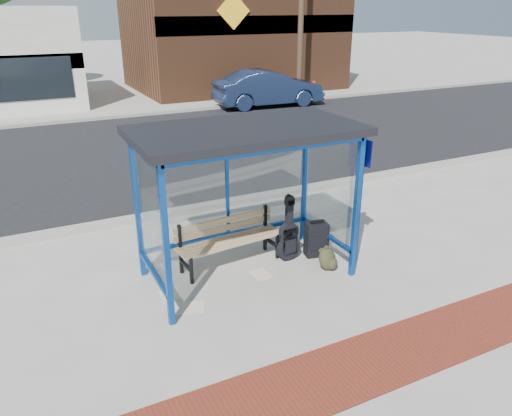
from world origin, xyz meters
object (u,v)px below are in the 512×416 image
fire_hydrant (314,89)px  parked_car (268,88)px  bench (228,238)px  backpack (328,259)px  suitcase (316,239)px  guitar_bag (289,238)px

fire_hydrant → parked_car: bearing=-163.0°
parked_car → bench: bearing=153.0°
backpack → fire_hydrant: (8.61, 13.94, 0.25)m
suitcase → backpack: (-0.10, -0.51, -0.12)m
guitar_bag → backpack: (0.41, -0.59, -0.22)m
suitcase → bench: bearing=176.2°
bench → suitcase: bearing=-19.8°
bench → backpack: (1.37, -0.90, -0.30)m
suitcase → fire_hydrant: fire_hydrant is taller
backpack → parked_car: (5.78, 13.07, 0.57)m
bench → backpack: 1.67m
guitar_bag → fire_hydrant: guitar_bag is taller
suitcase → parked_car: size_ratio=0.14×
guitar_bag → bench: bearing=158.8°
backpack → fire_hydrant: size_ratio=0.49×
backpack → suitcase: bearing=60.7°
suitcase → fire_hydrant: bearing=68.5°
bench → fire_hydrant: 16.42m
guitar_bag → backpack: bearing=-59.2°
bench → suitcase: (1.47, -0.39, -0.18)m
bench → suitcase: 1.53m
bench → fire_hydrant: bearing=47.4°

